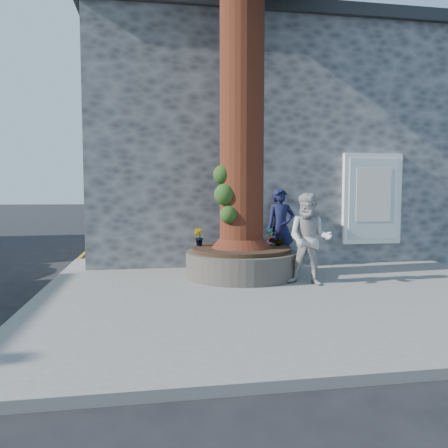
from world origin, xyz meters
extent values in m
plane|color=black|center=(0.00, 0.00, 0.00)|extent=(120.00, 120.00, 0.00)
cube|color=slate|center=(1.50, 1.00, 0.06)|extent=(9.00, 8.00, 0.12)
cube|color=yellow|center=(-3.05, 1.00, 0.00)|extent=(0.10, 30.00, 0.01)
cube|color=#444649|center=(2.50, 7.20, 3.00)|extent=(10.00, 8.00, 6.00)
cube|color=black|center=(2.50, 7.20, 6.15)|extent=(10.30, 8.30, 0.30)
cube|color=white|center=(4.30, 3.14, 1.70)|extent=(1.50, 0.12, 2.20)
cube|color=silver|center=(4.30, 3.08, 1.70)|extent=(1.25, 0.04, 1.95)
cube|color=silver|center=(4.30, 3.06, 1.80)|extent=(0.90, 0.02, 1.30)
cylinder|color=black|center=(0.80, 2.00, 0.38)|extent=(2.30, 2.30, 0.52)
cylinder|color=black|center=(0.80, 2.00, 0.68)|extent=(2.04, 2.04, 0.08)
cylinder|color=#402010|center=(0.80, 2.00, 4.47)|extent=(0.90, 0.90, 7.50)
cone|color=#402010|center=(0.80, 2.00, 1.07)|extent=(1.24, 1.24, 0.70)
sphere|color=#1C4015|center=(0.42, 1.80, 1.82)|extent=(0.44, 0.44, 0.44)
sphere|color=#1C4015|center=(0.48, 1.70, 1.42)|extent=(0.36, 0.36, 0.36)
sphere|color=#1C4015|center=(0.40, 1.92, 2.22)|extent=(0.40, 0.40, 0.40)
imported|color=#131534|center=(1.94, 2.98, 1.03)|extent=(0.68, 0.45, 1.83)
imported|color=#ACAAA5|center=(1.89, 0.97, 0.99)|extent=(1.05, 0.98, 1.73)
cube|color=white|center=(2.16, 2.80, 0.26)|extent=(0.23, 0.18, 0.28)
imported|color=gray|center=(1.65, 2.85, 0.90)|extent=(0.22, 0.18, 0.36)
imported|color=gray|center=(-0.05, 2.42, 0.91)|extent=(0.29, 0.29, 0.38)
imported|color=gray|center=(1.65, 2.17, 0.87)|extent=(0.22, 0.22, 0.30)
imported|color=gray|center=(0.77, 2.85, 0.89)|extent=(0.40, 0.40, 0.34)
camera|label=1|loc=(-1.04, -6.80, 1.88)|focal=35.00mm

